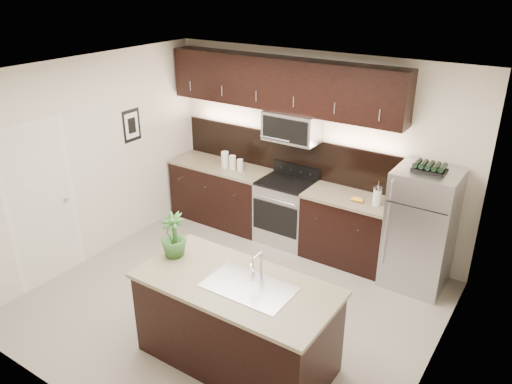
{
  "coord_description": "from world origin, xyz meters",
  "views": [
    {
      "loc": [
        2.95,
        -3.92,
        3.65
      ],
      "look_at": [
        -0.01,
        0.55,
        1.25
      ],
      "focal_mm": 35.0,
      "sensor_mm": 36.0,
      "label": 1
    }
  ],
  "objects": [
    {
      "name": "ground",
      "position": [
        0.0,
        0.0,
        0.0
      ],
      "size": [
        4.5,
        4.5,
        0.0
      ],
      "primitive_type": "plane",
      "color": "gray",
      "rests_on": "ground"
    },
    {
      "name": "wine_rack",
      "position": [
        1.67,
        1.63,
        1.57
      ],
      "size": [
        0.38,
        0.23,
        0.09
      ],
      "color": "black",
      "rests_on": "refrigerator"
    },
    {
      "name": "french_press",
      "position": [
        1.08,
        1.64,
        1.06
      ],
      "size": [
        0.11,
        0.11,
        0.32
      ],
      "rotation": [
        0.0,
        0.0,
        0.32
      ],
      "color": "silver",
      "rests_on": "counter_run"
    },
    {
      "name": "upper_fixtures",
      "position": [
        -0.43,
        1.84,
        2.14
      ],
      "size": [
        3.49,
        0.4,
        1.66
      ],
      "color": "black",
      "rests_on": "counter_run"
    },
    {
      "name": "room_walls",
      "position": [
        -0.11,
        -0.04,
        1.7
      ],
      "size": [
        4.52,
        4.02,
        2.71
      ],
      "color": "beige",
      "rests_on": "ground"
    },
    {
      "name": "sink_faucet",
      "position": [
        0.75,
        -0.71,
        0.96
      ],
      "size": [
        0.84,
        0.5,
        0.28
      ],
      "color": "silver",
      "rests_on": "island"
    },
    {
      "name": "refrigerator",
      "position": [
        1.67,
        1.63,
        0.77
      ],
      "size": [
        0.74,
        0.67,
        1.53
      ],
      "primitive_type": "cube",
      "color": "#B2B2B7",
      "rests_on": "ground"
    },
    {
      "name": "counter_run",
      "position": [
        -0.46,
        1.69,
        0.47
      ],
      "size": [
        3.51,
        0.65,
        0.94
      ],
      "color": "black",
      "rests_on": "ground"
    },
    {
      "name": "canisters",
      "position": [
        -1.19,
        1.65,
        1.05
      ],
      "size": [
        0.36,
        0.12,
        0.24
      ],
      "rotation": [
        0.0,
        0.0,
        0.06
      ],
      "color": "silver",
      "rests_on": "counter_run"
    },
    {
      "name": "island",
      "position": [
        0.6,
        -0.72,
        0.47
      ],
      "size": [
        1.96,
        0.96,
        0.94
      ],
      "color": "black",
      "rests_on": "ground"
    },
    {
      "name": "plant",
      "position": [
        -0.21,
        -0.68,
        1.18
      ],
      "size": [
        0.28,
        0.28,
        0.47
      ],
      "primitive_type": "imported",
      "rotation": [
        0.0,
        0.0,
        -0.05
      ],
      "color": "#2C5B24",
      "rests_on": "island"
    },
    {
      "name": "bananas",
      "position": [
        0.8,
        1.61,
        0.97
      ],
      "size": [
        0.17,
        0.14,
        0.05
      ],
      "primitive_type": "ellipsoid",
      "rotation": [
        0.0,
        0.0,
        0.01
      ],
      "color": "gold",
      "rests_on": "counter_run"
    }
  ]
}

